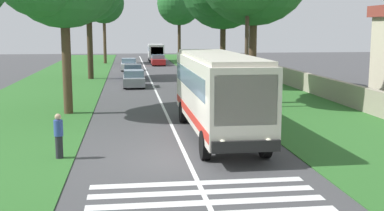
{
  "coord_description": "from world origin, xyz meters",
  "views": [
    {
      "loc": [
        -17.68,
        2.16,
        4.85
      ],
      "look_at": [
        2.87,
        -0.54,
        1.6
      ],
      "focal_mm": 46.05,
      "sensor_mm": 36.0,
      "label": 1
    }
  ],
  "objects_px": {
    "roadside_tree_left_0": "(103,4)",
    "pedestrian": "(59,135)",
    "trailing_car_0": "(134,79)",
    "trailing_car_1": "(133,72)",
    "trailing_car_3": "(158,60)",
    "trailing_minibus_0": "(156,51)",
    "utility_pole": "(247,41)",
    "coach_bus": "(217,89)",
    "roadside_tree_right_3": "(178,4)",
    "trailing_car_2": "(129,65)"
  },
  "relations": [
    {
      "from": "trailing_car_0",
      "to": "pedestrian",
      "type": "height_order",
      "value": "pedestrian"
    },
    {
      "from": "trailing_car_3",
      "to": "roadside_tree_left_0",
      "type": "height_order",
      "value": "roadside_tree_left_0"
    },
    {
      "from": "trailing_car_3",
      "to": "trailing_minibus_0",
      "type": "bearing_deg",
      "value": -1.3
    },
    {
      "from": "roadside_tree_right_3",
      "to": "utility_pole",
      "type": "bearing_deg",
      "value": 178.83
    },
    {
      "from": "trailing_car_3",
      "to": "roadside_tree_right_3",
      "type": "distance_m",
      "value": 17.35
    },
    {
      "from": "utility_pole",
      "to": "pedestrian",
      "type": "distance_m",
      "value": 14.92
    },
    {
      "from": "roadside_tree_left_0",
      "to": "trailing_car_1",
      "type": "bearing_deg",
      "value": -170.28
    },
    {
      "from": "trailing_car_2",
      "to": "utility_pole",
      "type": "bearing_deg",
      "value": -166.3
    },
    {
      "from": "trailing_car_0",
      "to": "roadside_tree_left_0",
      "type": "xyz_separation_m",
      "value": [
        28.6,
        3.72,
        7.5
      ]
    },
    {
      "from": "roadside_tree_left_0",
      "to": "trailing_car_3",
      "type": "bearing_deg",
      "value": -120.86
    },
    {
      "from": "coach_bus",
      "to": "roadside_tree_left_0",
      "type": "bearing_deg",
      "value": 8.43
    },
    {
      "from": "roadside_tree_right_3",
      "to": "utility_pole",
      "type": "xyz_separation_m",
      "value": [
        -51.16,
        1.05,
        -4.56
      ]
    },
    {
      "from": "coach_bus",
      "to": "trailing_car_0",
      "type": "xyz_separation_m",
      "value": [
        19.74,
        3.45,
        -1.48
      ]
    },
    {
      "from": "roadside_tree_right_3",
      "to": "trailing_minibus_0",
      "type": "bearing_deg",
      "value": 150.29
    },
    {
      "from": "roadside_tree_right_3",
      "to": "utility_pole",
      "type": "relative_size",
      "value": 1.57
    },
    {
      "from": "trailing_car_0",
      "to": "trailing_car_1",
      "type": "height_order",
      "value": "same"
    },
    {
      "from": "trailing_car_1",
      "to": "trailing_car_3",
      "type": "height_order",
      "value": "same"
    },
    {
      "from": "trailing_car_2",
      "to": "utility_pole",
      "type": "xyz_separation_m",
      "value": [
        -28.83,
        -7.03,
        3.46
      ]
    },
    {
      "from": "trailing_car_0",
      "to": "trailing_car_2",
      "type": "height_order",
      "value": "same"
    },
    {
      "from": "trailing_car_2",
      "to": "trailing_car_3",
      "type": "xyz_separation_m",
      "value": [
        7.53,
        -3.89,
        0.0
      ]
    },
    {
      "from": "trailing_car_0",
      "to": "trailing_car_3",
      "type": "height_order",
      "value": "same"
    },
    {
      "from": "trailing_car_0",
      "to": "roadside_tree_right_3",
      "type": "xyz_separation_m",
      "value": [
        39.07,
        -7.71,
        8.02
      ]
    },
    {
      "from": "coach_bus",
      "to": "trailing_car_3",
      "type": "distance_m",
      "value": 44.04
    },
    {
      "from": "trailing_car_0",
      "to": "trailing_car_3",
      "type": "relative_size",
      "value": 1.0
    },
    {
      "from": "pedestrian",
      "to": "trailing_car_3",
      "type": "bearing_deg",
      "value": -8.01
    },
    {
      "from": "trailing_minibus_0",
      "to": "pedestrian",
      "type": "xyz_separation_m",
      "value": [
        -54.93,
        6.81,
        -0.64
      ]
    },
    {
      "from": "roadside_tree_right_3",
      "to": "trailing_car_1",
      "type": "bearing_deg",
      "value": 166.54
    },
    {
      "from": "roadside_tree_right_3",
      "to": "coach_bus",
      "type": "bearing_deg",
      "value": 175.85
    },
    {
      "from": "trailing_minibus_0",
      "to": "pedestrian",
      "type": "height_order",
      "value": "trailing_minibus_0"
    },
    {
      "from": "coach_bus",
      "to": "trailing_car_0",
      "type": "relative_size",
      "value": 2.6
    },
    {
      "from": "roadside_tree_left_0",
      "to": "utility_pole",
      "type": "relative_size",
      "value": 1.4
    },
    {
      "from": "trailing_minibus_0",
      "to": "pedestrian",
      "type": "relative_size",
      "value": 3.55
    },
    {
      "from": "trailing_car_0",
      "to": "trailing_car_1",
      "type": "relative_size",
      "value": 1.0
    },
    {
      "from": "trailing_car_0",
      "to": "trailing_car_1",
      "type": "distance_m",
      "value": 6.87
    },
    {
      "from": "trailing_car_0",
      "to": "trailing_minibus_0",
      "type": "relative_size",
      "value": 0.72
    },
    {
      "from": "coach_bus",
      "to": "pedestrian",
      "type": "relative_size",
      "value": 6.6
    },
    {
      "from": "trailing_car_1",
      "to": "roadside_tree_left_0",
      "type": "height_order",
      "value": "roadside_tree_left_0"
    },
    {
      "from": "coach_bus",
      "to": "trailing_minibus_0",
      "type": "xyz_separation_m",
      "value": [
        51.79,
        -0.26,
        -0.6
      ]
    },
    {
      "from": "trailing_minibus_0",
      "to": "roadside_tree_right_3",
      "type": "distance_m",
      "value": 10.79
    },
    {
      "from": "roadside_tree_left_0",
      "to": "pedestrian",
      "type": "relative_size",
      "value": 6.55
    },
    {
      "from": "trailing_car_0",
      "to": "utility_pole",
      "type": "relative_size",
      "value": 0.55
    },
    {
      "from": "trailing_car_1",
      "to": "trailing_car_3",
      "type": "distance_m",
      "value": 17.75
    },
    {
      "from": "trailing_minibus_0",
      "to": "roadside_tree_right_3",
      "type": "bearing_deg",
      "value": -29.71
    },
    {
      "from": "trailing_car_0",
      "to": "roadside_tree_right_3",
      "type": "relative_size",
      "value": 0.35
    },
    {
      "from": "pedestrian",
      "to": "trailing_car_2",
      "type": "bearing_deg",
      "value": -3.96
    },
    {
      "from": "coach_bus",
      "to": "trailing_car_0",
      "type": "bearing_deg",
      "value": 9.91
    },
    {
      "from": "trailing_car_0",
      "to": "trailing_car_1",
      "type": "bearing_deg",
      "value": -0.05
    },
    {
      "from": "trailing_car_0",
      "to": "trailing_car_2",
      "type": "distance_m",
      "value": 16.75
    },
    {
      "from": "trailing_car_3",
      "to": "pedestrian",
      "type": "relative_size",
      "value": 2.54
    },
    {
      "from": "trailing_car_0",
      "to": "trailing_car_2",
      "type": "xyz_separation_m",
      "value": [
        16.74,
        0.36,
        0.0
      ]
    }
  ]
}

